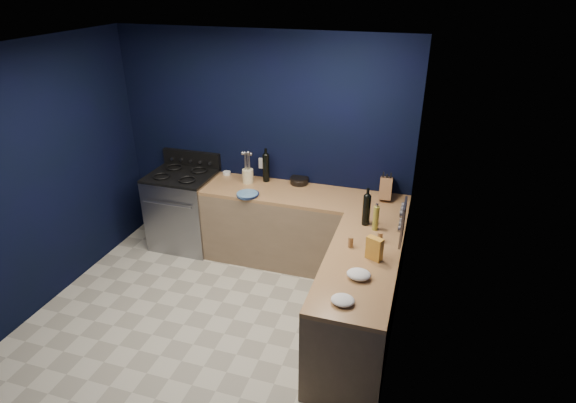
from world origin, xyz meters
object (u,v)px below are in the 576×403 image
at_px(plate_stack, 247,194).
at_px(crouton_bag, 374,249).
at_px(utensil_crock, 248,176).
at_px(gas_range, 185,211).
at_px(knife_block, 386,188).

bearing_deg(plate_stack, crouton_bag, -29.59).
relative_size(plate_stack, crouton_bag, 1.15).
distance_m(utensil_crock, crouton_bag, 2.04).
xyz_separation_m(gas_range, knife_block, (2.41, 0.18, 0.56)).
relative_size(plate_stack, knife_block, 1.01).
xyz_separation_m(knife_block, crouton_bag, (0.06, -1.26, -0.01)).
bearing_deg(knife_block, gas_range, -179.61).
distance_m(plate_stack, crouton_bag, 1.75).
xyz_separation_m(gas_range, crouton_bag, (2.46, -1.08, 0.54)).
distance_m(plate_stack, knife_block, 1.52).
relative_size(plate_stack, utensil_crock, 1.47).
bearing_deg(gas_range, plate_stack, -13.10).
bearing_deg(gas_range, crouton_bag, -23.71).
bearing_deg(utensil_crock, gas_range, -171.36).
relative_size(gas_range, utensil_crock, 5.68).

